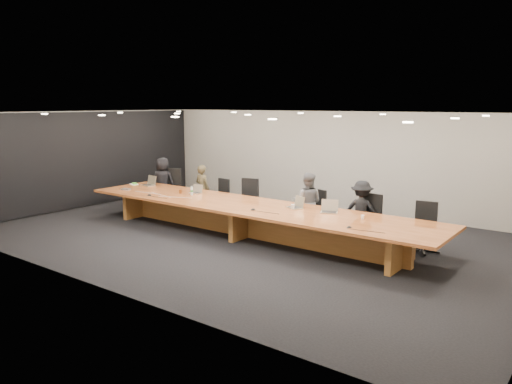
{
  "coord_description": "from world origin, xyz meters",
  "views": [
    {
      "loc": [
        6.79,
        -8.76,
        3.02
      ],
      "look_at": [
        0.0,
        0.3,
        1.0
      ],
      "focal_mm": 35.0,
      "sensor_mm": 36.0,
      "label": 1
    }
  ],
  "objects_px": {
    "chair_far_left": "(170,188)",
    "conference_table": "(248,215)",
    "paper_cup_near": "(293,207)",
    "av_box": "(126,189)",
    "chair_left": "(218,197)",
    "mic_left": "(149,195)",
    "person_a": "(163,182)",
    "chair_right": "(367,218)",
    "chair_far_right": "(424,227)",
    "laptop_d": "(295,202)",
    "amber_mug": "(181,192)",
    "chair_mid_left": "(246,200)",
    "person_d": "(361,211)",
    "person_b": "(203,189)",
    "laptop_a": "(148,181)",
    "laptop_b": "(195,189)",
    "chair_mid_right": "(313,211)",
    "laptop_e": "(329,206)",
    "mic_center": "(253,209)",
    "person_c": "(307,203)",
    "water_bottle": "(192,191)",
    "paper_cup_far": "(363,217)"
  },
  "relations": [
    {
      "from": "chair_mid_left",
      "to": "chair_far_right",
      "type": "relative_size",
      "value": 1.07
    },
    {
      "from": "person_a",
      "to": "paper_cup_near",
      "type": "relative_size",
      "value": 14.38
    },
    {
      "from": "chair_right",
      "to": "chair_far_right",
      "type": "bearing_deg",
      "value": 10.65
    },
    {
      "from": "chair_right",
      "to": "person_b",
      "type": "height_order",
      "value": "person_b"
    },
    {
      "from": "av_box",
      "to": "chair_left",
      "type": "bearing_deg",
      "value": 23.11
    },
    {
      "from": "mic_center",
      "to": "laptop_e",
      "type": "bearing_deg",
      "value": 26.21
    },
    {
      "from": "person_c",
      "to": "av_box",
      "type": "height_order",
      "value": "person_c"
    },
    {
      "from": "laptop_d",
      "to": "laptop_e",
      "type": "relative_size",
      "value": 0.98
    },
    {
      "from": "conference_table",
      "to": "person_c",
      "type": "distance_m",
      "value": 1.45
    },
    {
      "from": "chair_mid_left",
      "to": "person_b",
      "type": "relative_size",
      "value": 0.83
    },
    {
      "from": "chair_far_left",
      "to": "laptop_d",
      "type": "height_order",
      "value": "chair_far_left"
    },
    {
      "from": "person_d",
      "to": "laptop_a",
      "type": "xyz_separation_m",
      "value": [
        -6.06,
        -0.85,
        0.22
      ]
    },
    {
      "from": "chair_far_right",
      "to": "paper_cup_far",
      "type": "distance_m",
      "value": 1.35
    },
    {
      "from": "conference_table",
      "to": "chair_right",
      "type": "xyz_separation_m",
      "value": [
        2.38,
        1.16,
        0.03
      ]
    },
    {
      "from": "chair_mid_left",
      "to": "amber_mug",
      "type": "height_order",
      "value": "chair_mid_left"
    },
    {
      "from": "chair_far_left",
      "to": "chair_left",
      "type": "distance_m",
      "value": 1.74
    },
    {
      "from": "chair_far_right",
      "to": "chair_left",
      "type": "bearing_deg",
      "value": 170.28
    },
    {
      "from": "chair_far_left",
      "to": "laptop_a",
      "type": "distance_m",
      "value": 0.83
    },
    {
      "from": "chair_left",
      "to": "laptop_a",
      "type": "relative_size",
      "value": 2.76
    },
    {
      "from": "chair_right",
      "to": "water_bottle",
      "type": "height_order",
      "value": "chair_right"
    },
    {
      "from": "chair_far_left",
      "to": "paper_cup_near",
      "type": "bearing_deg",
      "value": -27.21
    },
    {
      "from": "chair_far_left",
      "to": "av_box",
      "type": "height_order",
      "value": "chair_far_left"
    },
    {
      "from": "chair_mid_left",
      "to": "person_d",
      "type": "height_order",
      "value": "person_d"
    },
    {
      "from": "chair_far_left",
      "to": "conference_table",
      "type": "bearing_deg",
      "value": -33.2
    },
    {
      "from": "person_d",
      "to": "av_box",
      "type": "bearing_deg",
      "value": 0.97
    },
    {
      "from": "person_b",
      "to": "amber_mug",
      "type": "bearing_deg",
      "value": 107.36
    },
    {
      "from": "person_a",
      "to": "person_d",
      "type": "bearing_deg",
      "value": 159.4
    },
    {
      "from": "paper_cup_near",
      "to": "av_box",
      "type": "relative_size",
      "value": 0.46
    },
    {
      "from": "conference_table",
      "to": "person_a",
      "type": "relative_size",
      "value": 6.19
    },
    {
      "from": "water_bottle",
      "to": "amber_mug",
      "type": "bearing_deg",
      "value": -179.51
    },
    {
      "from": "chair_right",
      "to": "mic_left",
      "type": "xyz_separation_m",
      "value": [
        -5.06,
        -1.72,
        0.22
      ]
    },
    {
      "from": "chair_far_right",
      "to": "laptop_d",
      "type": "height_order",
      "value": "chair_far_right"
    },
    {
      "from": "paper_cup_near",
      "to": "conference_table",
      "type": "bearing_deg",
      "value": -169.08
    },
    {
      "from": "laptop_a",
      "to": "laptop_d",
      "type": "height_order",
      "value": "laptop_a"
    },
    {
      "from": "chair_mid_left",
      "to": "person_d",
      "type": "relative_size",
      "value": 0.83
    },
    {
      "from": "laptop_e",
      "to": "mic_center",
      "type": "distance_m",
      "value": 1.63
    },
    {
      "from": "person_d",
      "to": "laptop_b",
      "type": "distance_m",
      "value": 4.28
    },
    {
      "from": "paper_cup_near",
      "to": "paper_cup_far",
      "type": "distance_m",
      "value": 1.62
    },
    {
      "from": "laptop_e",
      "to": "chair_mid_left",
      "type": "bearing_deg",
      "value": 141.04
    },
    {
      "from": "chair_mid_right",
      "to": "person_b",
      "type": "distance_m",
      "value": 3.48
    },
    {
      "from": "chair_far_left",
      "to": "laptop_b",
      "type": "bearing_deg",
      "value": -40.58
    },
    {
      "from": "chair_right",
      "to": "chair_far_right",
      "type": "xyz_separation_m",
      "value": [
        1.23,
        0.04,
        -0.02
      ]
    },
    {
      "from": "chair_left",
      "to": "mic_left",
      "type": "height_order",
      "value": "chair_left"
    },
    {
      "from": "chair_mid_left",
      "to": "person_c",
      "type": "distance_m",
      "value": 1.85
    },
    {
      "from": "person_a",
      "to": "laptop_d",
      "type": "relative_size",
      "value": 4.22
    },
    {
      "from": "laptop_a",
      "to": "laptop_b",
      "type": "bearing_deg",
      "value": 5.76
    },
    {
      "from": "laptop_a",
      "to": "mic_center",
      "type": "xyz_separation_m",
      "value": [
        4.29,
        -0.79,
        -0.13
      ]
    },
    {
      "from": "chair_left",
      "to": "amber_mug",
      "type": "xyz_separation_m",
      "value": [
        -0.21,
        -1.22,
        0.3
      ]
    },
    {
      "from": "mic_left",
      "to": "av_box",
      "type": "bearing_deg",
      "value": 170.79
    },
    {
      "from": "chair_mid_left",
      "to": "av_box",
      "type": "relative_size",
      "value": 5.09
    }
  ]
}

